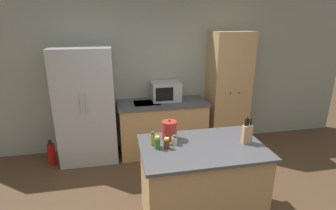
{
  "coord_description": "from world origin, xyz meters",
  "views": [
    {
      "loc": [
        -0.82,
        -2.17,
        2.26
      ],
      "look_at": [
        -0.09,
        1.4,
        1.05
      ],
      "focal_mm": 28.0,
      "sensor_mm": 36.0,
      "label": 1
    }
  ],
  "objects_px": {
    "refrigerator": "(86,106)",
    "fire_extinguisher": "(52,154)",
    "pantry_cabinet": "(228,91)",
    "spice_bottle_green_herb": "(153,139)",
    "spice_bottle_pale_salt": "(167,143)",
    "spice_bottle_short_red": "(174,140)",
    "kettle": "(169,130)",
    "spice_bottle_tall_dark": "(157,143)",
    "knife_block": "(247,134)",
    "microwave": "(166,91)",
    "spice_bottle_amber_oil": "(167,140)"
  },
  "relations": [
    {
      "from": "refrigerator",
      "to": "spice_bottle_pale_salt",
      "type": "height_order",
      "value": "refrigerator"
    },
    {
      "from": "spice_bottle_pale_salt",
      "to": "fire_extinguisher",
      "type": "relative_size",
      "value": 0.29
    },
    {
      "from": "knife_block",
      "to": "kettle",
      "type": "xyz_separation_m",
      "value": [
        -0.82,
        0.29,
        -0.01
      ]
    },
    {
      "from": "microwave",
      "to": "spice_bottle_short_red",
      "type": "relative_size",
      "value": 4.44
    },
    {
      "from": "pantry_cabinet",
      "to": "spice_bottle_green_herb",
      "type": "bearing_deg",
      "value": -134.2
    },
    {
      "from": "spice_bottle_pale_salt",
      "to": "kettle",
      "type": "xyz_separation_m",
      "value": [
        0.08,
        0.23,
        0.05
      ]
    },
    {
      "from": "pantry_cabinet",
      "to": "knife_block",
      "type": "xyz_separation_m",
      "value": [
        -0.56,
        -1.79,
        0.02
      ]
    },
    {
      "from": "refrigerator",
      "to": "fire_extinguisher",
      "type": "distance_m",
      "value": 0.96
    },
    {
      "from": "knife_block",
      "to": "spice_bottle_short_red",
      "type": "bearing_deg",
      "value": 171.28
    },
    {
      "from": "microwave",
      "to": "kettle",
      "type": "distance_m",
      "value": 1.58
    },
    {
      "from": "spice_bottle_tall_dark",
      "to": "spice_bottle_pale_salt",
      "type": "xyz_separation_m",
      "value": [
        0.1,
        -0.01,
        -0.01
      ]
    },
    {
      "from": "microwave",
      "to": "spice_bottle_green_herb",
      "type": "xyz_separation_m",
      "value": [
        -0.48,
        -1.69,
        -0.06
      ]
    },
    {
      "from": "spice_bottle_short_red",
      "to": "refrigerator",
      "type": "bearing_deg",
      "value": 123.59
    },
    {
      "from": "spice_bottle_short_red",
      "to": "kettle",
      "type": "relative_size",
      "value": 0.47
    },
    {
      "from": "refrigerator",
      "to": "pantry_cabinet",
      "type": "bearing_deg",
      "value": 1.09
    },
    {
      "from": "spice_bottle_tall_dark",
      "to": "spice_bottle_short_red",
      "type": "bearing_deg",
      "value": 16.95
    },
    {
      "from": "refrigerator",
      "to": "spice_bottle_short_red",
      "type": "relative_size",
      "value": 16.9
    },
    {
      "from": "refrigerator",
      "to": "spice_bottle_green_herb",
      "type": "relative_size",
      "value": 11.72
    },
    {
      "from": "pantry_cabinet",
      "to": "spice_bottle_tall_dark",
      "type": "xyz_separation_m",
      "value": [
        -1.55,
        -1.73,
        -0.02
      ]
    },
    {
      "from": "refrigerator",
      "to": "spice_bottle_short_red",
      "type": "bearing_deg",
      "value": -56.41
    },
    {
      "from": "pantry_cabinet",
      "to": "knife_block",
      "type": "distance_m",
      "value": 1.87
    },
    {
      "from": "spice_bottle_amber_oil",
      "to": "kettle",
      "type": "xyz_separation_m",
      "value": [
        0.05,
        0.14,
        0.05
      ]
    },
    {
      "from": "spice_bottle_amber_oil",
      "to": "spice_bottle_green_herb",
      "type": "bearing_deg",
      "value": 178.02
    },
    {
      "from": "microwave",
      "to": "spice_bottle_tall_dark",
      "type": "bearing_deg",
      "value": -103.82
    },
    {
      "from": "spice_bottle_short_red",
      "to": "fire_extinguisher",
      "type": "bearing_deg",
      "value": 137.95
    },
    {
      "from": "microwave",
      "to": "knife_block",
      "type": "distance_m",
      "value": 1.93
    },
    {
      "from": "refrigerator",
      "to": "spice_bottle_green_herb",
      "type": "distance_m",
      "value": 1.8
    },
    {
      "from": "spice_bottle_tall_dark",
      "to": "spice_bottle_green_herb",
      "type": "height_order",
      "value": "spice_bottle_green_herb"
    },
    {
      "from": "refrigerator",
      "to": "kettle",
      "type": "relative_size",
      "value": 7.89
    },
    {
      "from": "spice_bottle_short_red",
      "to": "fire_extinguisher",
      "type": "relative_size",
      "value": 0.26
    },
    {
      "from": "refrigerator",
      "to": "spice_bottle_pale_salt",
      "type": "distance_m",
      "value": 1.95
    },
    {
      "from": "microwave",
      "to": "spice_bottle_pale_salt",
      "type": "height_order",
      "value": "microwave"
    },
    {
      "from": "spice_bottle_short_red",
      "to": "spice_bottle_green_herb",
      "type": "relative_size",
      "value": 0.69
    },
    {
      "from": "knife_block",
      "to": "spice_bottle_green_herb",
      "type": "distance_m",
      "value": 1.04
    },
    {
      "from": "spice_bottle_pale_salt",
      "to": "spice_bottle_green_herb",
      "type": "bearing_deg",
      "value": 144.56
    },
    {
      "from": "refrigerator",
      "to": "spice_bottle_amber_oil",
      "type": "xyz_separation_m",
      "value": [
        1.0,
        -1.6,
        0.06
      ]
    },
    {
      "from": "kettle",
      "to": "spice_bottle_tall_dark",
      "type": "bearing_deg",
      "value": -127.84
    },
    {
      "from": "pantry_cabinet",
      "to": "spice_bottle_tall_dark",
      "type": "relative_size",
      "value": 14.16
    },
    {
      "from": "refrigerator",
      "to": "spice_bottle_green_herb",
      "type": "height_order",
      "value": "refrigerator"
    },
    {
      "from": "spice_bottle_amber_oil",
      "to": "knife_block",
      "type": "bearing_deg",
      "value": -9.4
    },
    {
      "from": "pantry_cabinet",
      "to": "fire_extinguisher",
      "type": "bearing_deg",
      "value": -177.08
    },
    {
      "from": "pantry_cabinet",
      "to": "knife_block",
      "type": "height_order",
      "value": "pantry_cabinet"
    },
    {
      "from": "microwave",
      "to": "knife_block",
      "type": "height_order",
      "value": "knife_block"
    },
    {
      "from": "spice_bottle_green_herb",
      "to": "spice_bottle_pale_salt",
      "type": "bearing_deg",
      "value": -35.44
    },
    {
      "from": "pantry_cabinet",
      "to": "microwave",
      "type": "distance_m",
      "value": 1.12
    },
    {
      "from": "spice_bottle_tall_dark",
      "to": "refrigerator",
      "type": "bearing_deg",
      "value": 117.57
    },
    {
      "from": "spice_bottle_short_red",
      "to": "kettle",
      "type": "distance_m",
      "value": 0.17
    },
    {
      "from": "spice_bottle_green_herb",
      "to": "spice_bottle_pale_salt",
      "type": "height_order",
      "value": "spice_bottle_green_herb"
    },
    {
      "from": "spice_bottle_short_red",
      "to": "spice_bottle_green_herb",
      "type": "height_order",
      "value": "spice_bottle_green_herb"
    },
    {
      "from": "pantry_cabinet",
      "to": "spice_bottle_short_red",
      "type": "xyz_separation_m",
      "value": [
        -1.36,
        -1.67,
        -0.04
      ]
    }
  ]
}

